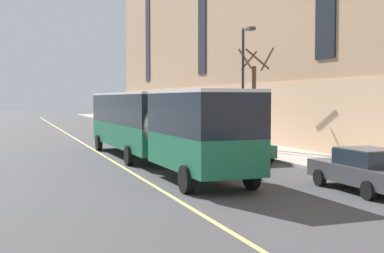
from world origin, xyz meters
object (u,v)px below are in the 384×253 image
Objects in this scene: parked_car_darkgray_2 at (172,131)px; street_lamp at (244,76)px; parked_car_darkgray_1 at (365,170)px; city_bus at (153,122)px; street_tree_mid_block at (254,97)px; parked_car_green_3 at (244,146)px; parked_car_red_4 at (133,123)px.

street_lamp is at bearing -80.57° from parked_car_darkgray_2.
parked_car_darkgray_1 is at bearing -97.08° from street_lamp.
parked_car_darkgray_1 is 0.64× the size of street_lamp.
city_bus is 11.48m from parked_car_darkgray_1.
street_lamp is (1.76, 14.15, 3.89)m from parked_car_darkgray_1.
city_bus is at bearing -149.71° from street_tree_mid_block.
parked_car_green_3 is 6.06m from street_lamp.
city_bus is 2.66× the size of street_lamp.
street_lamp is at bearing -85.42° from parked_car_red_4.
parked_car_red_4 is 22.79m from street_tree_mid_block.
parked_car_green_3 is 0.57× the size of street_lamp.
city_bus reaches higher than parked_car_red_4.
street_lamp is (1.85, -23.07, 3.89)m from parked_car_red_4.
parked_car_darkgray_1 and parked_car_darkgray_2 have the same top height.
street_lamp is (1.65, -9.96, 3.89)m from parked_car_darkgray_2.
parked_car_darkgray_2 is at bearing 105.63° from street_tree_mid_block.
parked_car_green_3 is at bearing -3.24° from city_bus.
parked_car_green_3 is at bearing -91.04° from parked_car_darkgray_2.
street_lamp reaches higher than city_bus.
parked_car_red_4 is 0.64× the size of street_lamp.
parked_car_darkgray_1 is 1.00× the size of parked_car_red_4.
street_lamp is at bearing -147.47° from street_tree_mid_block.
parked_car_red_4 is at bearing 90.85° from parked_car_darkgray_2.
parked_car_darkgray_1 is 1.13× the size of parked_car_green_3.
parked_car_darkgray_2 is (0.11, 24.11, -0.00)m from parked_car_darkgray_1.
city_bus is 4.13× the size of parked_car_red_4.
city_bus is 5.13m from parked_car_green_3.
parked_car_darkgray_1 and parked_car_green_3 have the same top height.
city_bus is 8.32m from street_lamp.
city_bus reaches higher than parked_car_green_3.
city_bus is 27.52m from parked_car_red_4.
city_bus reaches higher than parked_car_darkgray_2.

